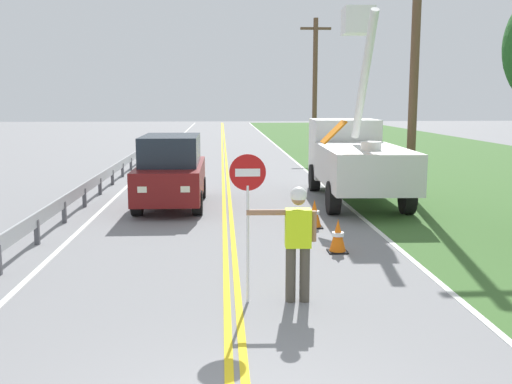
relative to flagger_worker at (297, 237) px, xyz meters
name	(u,v)px	position (x,y,z in m)	size (l,w,h in m)	color
grass_verge_right	(495,173)	(10.59, 15.78, -1.04)	(16.00, 110.00, 0.01)	#3D662D
centerline_yellow_left	(223,175)	(-1.10, 15.78, -1.04)	(0.11, 110.00, 0.01)	yellow
centerline_yellow_right	(227,175)	(-0.92, 15.78, -1.04)	(0.11, 110.00, 0.01)	yellow
edge_line_right	(310,174)	(2.59, 15.78, -1.04)	(0.12, 110.00, 0.01)	silver
edge_line_left	(139,175)	(-4.61, 15.78, -1.04)	(0.12, 110.00, 0.01)	silver
flagger_worker	(297,237)	(0.00, 0.00, 0.00)	(1.09, 0.25, 1.83)	#474238
stop_sign_paddle	(248,195)	(-0.77, 0.03, 0.66)	(0.56, 0.04, 2.33)	silver
utility_bucket_truck	(354,154)	(3.02, 9.53, 0.38)	(2.87, 6.88, 5.90)	silver
oncoming_suv_nearest	(171,171)	(-2.65, 8.58, 0.01)	(1.94, 4.62, 2.10)	maroon
utility_pole_near	(415,54)	(4.92, 9.75, 3.51)	(1.80, 0.28, 8.74)	brown
utility_pole_mid	(315,83)	(4.39, 26.35, 3.04)	(1.80, 0.28, 7.81)	brown
traffic_cone_lead	(338,236)	(1.23, 2.96, -0.71)	(0.40, 0.40, 0.70)	orange
traffic_cone_mid	(314,214)	(1.12, 5.37, -0.71)	(0.40, 0.40, 0.70)	orange
guardrail_left_shoulder	(106,175)	(-5.21, 12.00, -0.53)	(0.10, 32.00, 0.71)	#9EA0A3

